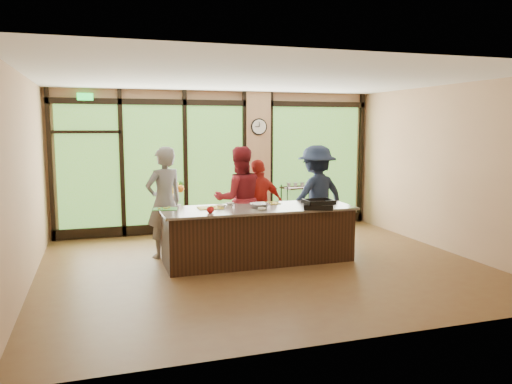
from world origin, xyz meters
TOP-DOWN VIEW (x-y plane):
  - floor at (0.00, 0.00)m, footprint 7.00×7.00m
  - ceiling at (0.00, 0.00)m, footprint 7.00×7.00m
  - back_wall at (0.00, 3.00)m, footprint 7.00×0.00m
  - left_wall at (-3.50, 0.00)m, footprint 0.00×6.00m
  - right_wall at (3.50, 0.00)m, footprint 0.00×6.00m
  - window_wall at (0.16, 2.95)m, footprint 6.90×0.12m
  - island_base at (0.00, 0.30)m, footprint 3.10×1.00m
  - countertop at (0.00, 0.30)m, footprint 3.20×1.10m
  - wall_clock at (0.85, 2.87)m, footprint 0.36×0.04m
  - cook_left at (-1.45, 1.07)m, footprint 0.83×0.70m
  - cook_midleft at (-0.10, 1.08)m, footprint 0.96×0.76m
  - cook_midright at (0.28, 1.11)m, footprint 1.03×0.56m
  - cook_right at (1.39, 1.02)m, footprint 1.36×0.97m
  - roasting_pan at (0.90, -0.13)m, footprint 0.57×0.52m
  - mixing_bowl at (0.02, 0.26)m, footprint 0.38×0.38m
  - cutting_board_left at (-1.50, 0.57)m, footprint 0.43×0.36m
  - cutting_board_center at (-0.78, 0.46)m, footprint 0.41×0.31m
  - cutting_board_right at (0.29, 0.64)m, footprint 0.41×0.32m
  - prep_bowl_near at (-0.59, 0.46)m, footprint 0.17×0.17m
  - prep_bowl_mid at (-0.03, 0.01)m, footprint 0.14×0.14m
  - prep_bowl_far at (-0.37, 0.73)m, footprint 0.17×0.17m
  - red_ramekin at (-0.88, -0.01)m, footprint 0.15×0.15m
  - flower_stand at (-1.21, 2.01)m, footprint 0.45×0.45m
  - flower_vase at (-1.21, 2.01)m, footprint 0.35×0.35m
  - bar_cart at (1.74, 2.75)m, footprint 0.82×0.58m

SIDE VIEW (x-z plane):
  - floor at x=0.00m, z-range 0.00..0.00m
  - flower_stand at x=-1.21m, z-range 0.00..0.75m
  - island_base at x=0.00m, z-range 0.00..0.88m
  - bar_cart at x=1.74m, z-range 0.10..1.12m
  - cook_midright at x=0.28m, z-range 0.00..1.66m
  - flower_vase at x=-1.21m, z-range 0.75..1.05m
  - countertop at x=0.00m, z-range 0.88..0.92m
  - cutting_board_left at x=-1.50m, z-range 0.92..0.93m
  - cutting_board_right at x=0.29m, z-range 0.92..0.93m
  - cutting_board_center at x=-0.78m, z-range 0.92..0.93m
  - prep_bowl_far at x=-0.37m, z-range 0.92..0.95m
  - prep_bowl_mid at x=-0.03m, z-range 0.92..0.96m
  - prep_bowl_near at x=-0.59m, z-range 0.92..0.96m
  - cook_midleft at x=-0.10m, z-range 0.00..1.90m
  - cook_right at x=1.39m, z-range 0.00..1.91m
  - mixing_bowl at x=0.02m, z-range 0.92..1.00m
  - cook_left at x=-1.45m, z-range 0.00..1.92m
  - roasting_pan at x=0.90m, z-range 0.92..1.00m
  - red_ramekin at x=-0.88m, z-range 0.92..1.01m
  - window_wall at x=0.16m, z-range -0.11..2.89m
  - back_wall at x=0.00m, z-range -2.00..5.00m
  - left_wall at x=-3.50m, z-range -1.50..4.50m
  - right_wall at x=3.50m, z-range -1.50..4.50m
  - wall_clock at x=0.85m, z-range 2.07..2.43m
  - ceiling at x=0.00m, z-range 3.00..3.00m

